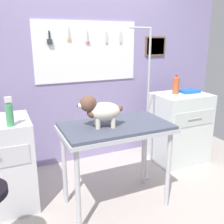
% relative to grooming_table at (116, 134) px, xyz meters
% --- Properties ---
extents(ground, '(4.40, 4.00, 0.04)m').
position_rel_grooming_table_xyz_m(ground, '(0.08, -0.15, -0.76)').
color(ground, '#AEA39A').
extents(rear_wall_panel, '(4.00, 0.11, 2.30)m').
position_rel_grooming_table_xyz_m(rear_wall_panel, '(0.08, 1.13, 0.41)').
color(rear_wall_panel, '#8A7DAC').
rests_on(rear_wall_panel, ground).
extents(grooming_table, '(1.01, 0.57, 0.84)m').
position_rel_grooming_table_xyz_m(grooming_table, '(0.00, 0.00, 0.00)').
color(grooming_table, '#B7B7BC').
rests_on(grooming_table, ground).
extents(grooming_arm, '(0.29, 0.11, 1.70)m').
position_rel_grooming_table_xyz_m(grooming_arm, '(0.51, 0.30, 0.05)').
color(grooming_arm, '#B7B7BC').
rests_on(grooming_arm, ground).
extents(dog, '(0.39, 0.24, 0.29)m').
position_rel_grooming_table_xyz_m(dog, '(-0.16, -0.00, 0.25)').
color(dog, beige).
rests_on(dog, grooming_table).
extents(cabinet_right, '(0.68, 0.54, 0.91)m').
position_rel_grooming_table_xyz_m(cabinet_right, '(1.18, 0.55, -0.29)').
color(cabinet_right, silver).
rests_on(cabinet_right, ground).
extents(spray_bottle_short, '(0.06, 0.06, 0.25)m').
position_rel_grooming_table_xyz_m(spray_bottle_short, '(-0.88, 0.24, 0.24)').
color(spray_bottle_short, '#479960').
rests_on(spray_bottle_short, counter_left).
extents(soda_bottle, '(0.08, 0.08, 0.24)m').
position_rel_grooming_table_xyz_m(soda_bottle, '(1.12, 0.60, 0.28)').
color(soda_bottle, '#BD5229').
rests_on(soda_bottle, cabinet_right).
extents(supply_tray, '(0.24, 0.18, 0.04)m').
position_rel_grooming_table_xyz_m(supply_tray, '(1.32, 0.59, 0.18)').
color(supply_tray, blue).
rests_on(supply_tray, cabinet_right).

